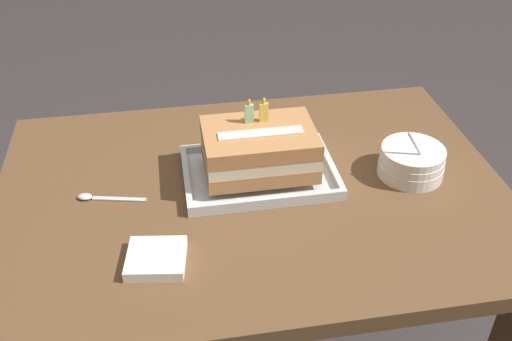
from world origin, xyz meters
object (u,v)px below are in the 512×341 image
serving_spoon_near_tray (97,197)px  birthday_cake (259,149)px  bowl_stack (411,162)px  foil_tray (259,174)px  napkin_pile (156,259)px

serving_spoon_near_tray → birthday_cake: bearing=3.6°
birthday_cake → serving_spoon_near_tray: size_ratio=1.65×
bowl_stack → serving_spoon_near_tray: bearing=177.9°
foil_tray → napkin_pile: (-0.22, -0.22, 0.00)m
birthday_cake → bowl_stack: size_ratio=1.66×
foil_tray → bowl_stack: 0.32m
napkin_pile → foil_tray: bearing=45.2°
bowl_stack → napkin_pile: bearing=-161.7°
foil_tray → birthday_cake: 0.06m
birthday_cake → bowl_stack: (0.32, -0.05, -0.04)m
foil_tray → birthday_cake: birthday_cake is taller
serving_spoon_near_tray → napkin_pile: (0.11, -0.20, 0.01)m
foil_tray → bowl_stack: bowl_stack is taller
foil_tray → napkin_pile: size_ratio=2.77×
birthday_cake → foil_tray: bearing=-90.0°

